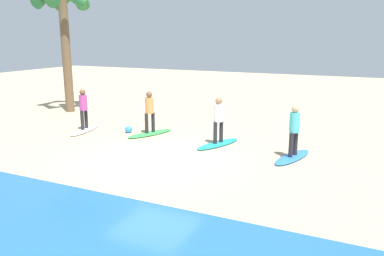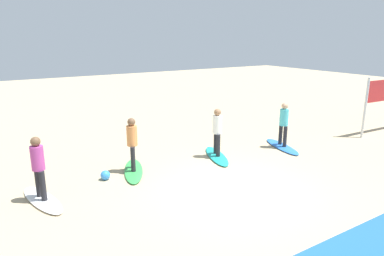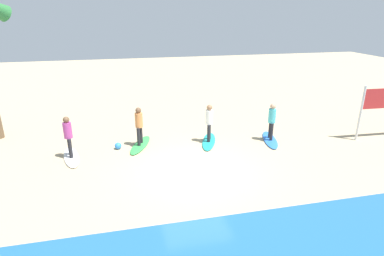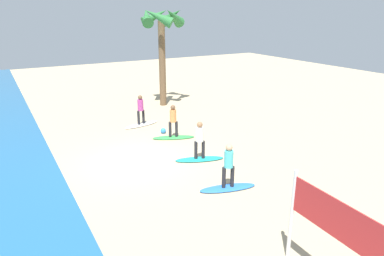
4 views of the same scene
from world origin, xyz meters
name	(u,v)px [view 2 (image 2 of 4)]	position (x,y,z in m)	size (l,w,h in m)	color
ground_plane	(232,190)	(0.00, 0.00, 0.00)	(60.00, 60.00, 0.00)	tan
surfboard_blue	(282,146)	(-3.97, -1.98, 0.04)	(2.10, 0.56, 0.09)	blue
surfer_blue	(284,121)	(-3.97, -1.98, 1.04)	(0.32, 0.45, 1.64)	#232328
surfboard_teal	(217,156)	(-1.24, -2.43, 0.04)	(2.10, 0.56, 0.09)	teal
surfer_teal	(217,129)	(-1.24, -2.43, 1.04)	(0.32, 0.44, 1.64)	#232328
surfboard_green	(134,171)	(1.77, -2.69, 0.04)	(2.10, 0.56, 0.09)	green
surfer_green	(132,140)	(1.77, -2.69, 1.04)	(0.32, 0.44, 1.64)	#232328
surfboard_white	(42,200)	(4.54, -2.08, 0.04)	(2.10, 0.56, 0.09)	white
surfer_white	(38,163)	(4.54, -2.08, 1.04)	(0.32, 0.45, 1.64)	#232328
beach_ball	(105,175)	(2.71, -2.57, 0.14)	(0.29, 0.29, 0.29)	#338CE5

